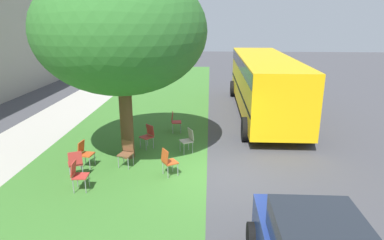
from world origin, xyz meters
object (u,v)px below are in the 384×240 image
object	(u,v)px
chair_1	(175,120)
chair_4	(126,151)
school_bus	(264,80)
chair_5	(148,135)
chair_0	(168,160)
chair_3	(78,174)
chair_7	(75,162)
street_tree	(121,32)
chair_2	(85,152)
chair_6	(188,139)

from	to	relation	value
chair_1	chair_4	bearing A→B (deg)	160.84
school_bus	chair_1	bearing A→B (deg)	126.59
chair_5	chair_1	bearing A→B (deg)	-23.74
chair_0	school_bus	xyz separation A→B (m)	(7.28, -3.95, 1.24)
chair_3	chair_4	size ratio (longest dim) A/B	1.00
chair_0	chair_7	xyz separation A→B (m)	(-0.27, 2.80, 0.00)
street_tree	chair_0	world-z (taller)	street_tree
chair_0	chair_5	size ratio (longest dim) A/B	1.00
chair_3	chair_2	bearing A→B (deg)	13.52
chair_3	chair_7	world-z (taller)	same
chair_0	chair_3	size ratio (longest dim) A/B	1.00
chair_6	chair_7	world-z (taller)	same
chair_4	street_tree	bearing A→B (deg)	10.03
chair_0	chair_5	bearing A→B (deg)	24.04
chair_4	school_bus	distance (m)	8.65
chair_1	chair_2	bearing A→B (deg)	144.81
chair_2	chair_3	world-z (taller)	same
street_tree	chair_7	xyz separation A→B (m)	(-1.66, 1.22, -3.78)
chair_3	chair_4	bearing A→B (deg)	-29.94
chair_4	chair_5	size ratio (longest dim) A/B	1.00
chair_5	street_tree	bearing A→B (deg)	149.81
chair_3	chair_6	distance (m)	4.19
chair_2	chair_6	bearing A→B (deg)	-66.58
chair_0	chair_3	world-z (taller)	same
chair_0	chair_4	distance (m)	1.58
chair_1	chair_7	distance (m)	5.16
street_tree	chair_3	world-z (taller)	street_tree
chair_7	chair_2	bearing A→B (deg)	0.32
chair_0	chair_4	bearing A→B (deg)	66.09
chair_6	school_bus	bearing A→B (deg)	-32.93
chair_4	chair_7	world-z (taller)	same
chair_3	chair_7	bearing A→B (deg)	25.53
street_tree	chair_5	world-z (taller)	street_tree
chair_3	chair_5	bearing A→B (deg)	-22.36
chair_4	chair_6	bearing A→B (deg)	-56.13
street_tree	chair_5	distance (m)	3.93
chair_5	chair_3	bearing A→B (deg)	157.64
chair_4	chair_5	distance (m)	1.73
chair_3	street_tree	bearing A→B (deg)	-19.09
chair_1	chair_5	distance (m)	2.04
street_tree	chair_0	xyz separation A→B (m)	(-1.39, -1.58, -3.78)
chair_2	chair_6	distance (m)	3.60
chair_6	chair_7	distance (m)	3.97
chair_3	chair_5	xyz separation A→B (m)	(3.38, -1.39, 0.00)
school_bus	chair_7	bearing A→B (deg)	138.22
chair_6	chair_3	bearing A→B (deg)	135.78
chair_1	chair_5	world-z (taller)	same
street_tree	chair_7	size ratio (longest dim) A/B	7.19
chair_6	chair_7	xyz separation A→B (m)	(-2.22, 3.29, 0.00)
chair_5	chair_7	size ratio (longest dim) A/B	1.00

